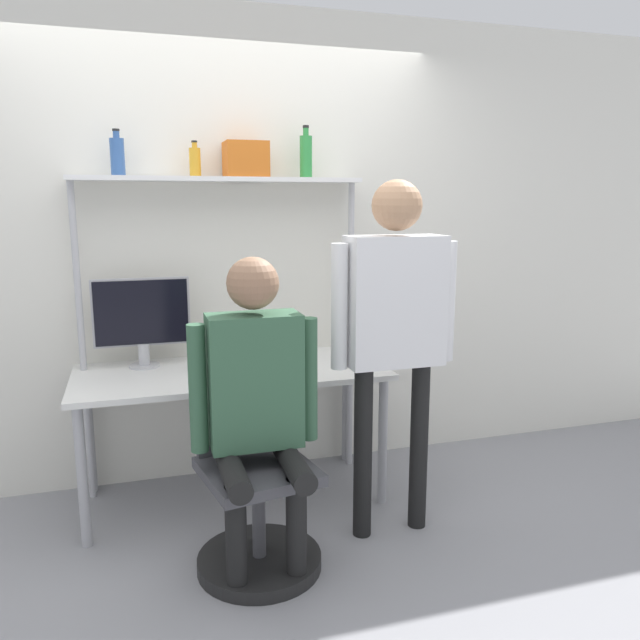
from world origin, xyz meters
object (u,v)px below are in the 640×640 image
at_px(bottle_amber, 195,161).
at_px(storage_box, 246,159).
at_px(bottle_green, 306,156).
at_px(monitor, 142,317).
at_px(bottle_blue, 117,156).
at_px(laptop, 240,363).
at_px(person_standing, 394,312).
at_px(cell_phone, 296,374).
at_px(office_chair, 255,504).
at_px(person_seated, 256,391).

xyz_separation_m(bottle_amber, storage_box, (0.27, 0.00, 0.02)).
bearing_deg(bottle_green, monitor, -178.32).
height_order(bottle_amber, storage_box, storage_box).
xyz_separation_m(bottle_blue, bottle_green, (1.01, -0.00, 0.02)).
distance_m(laptop, storage_box, 1.12).
bearing_deg(person_standing, cell_phone, 134.92).
bearing_deg(laptop, person_standing, -35.46).
bearing_deg(storage_box, cell_phone, -69.58).
bearing_deg(storage_box, bottle_green, 0.00).
distance_m(office_chair, bottle_blue, 1.88).
relative_size(laptop, bottle_blue, 1.25).
height_order(person_seated, bottle_green, bottle_green).
height_order(office_chair, person_standing, person_standing).
xyz_separation_m(laptop, bottle_blue, (-0.55, 0.35, 1.06)).
distance_m(bottle_amber, storage_box, 0.27).
distance_m(monitor, person_seated, 1.04).
distance_m(office_chair, bottle_amber, 1.80).
distance_m(person_seated, person_standing, 0.76).
bearing_deg(bottle_blue, bottle_amber, -0.00).
bearing_deg(laptop, monitor, 146.06).
relative_size(laptop, office_chair, 0.31).
bearing_deg(person_standing, bottle_blue, 146.01).
height_order(person_seated, person_standing, person_standing).
relative_size(office_chair, person_standing, 0.54).
bearing_deg(monitor, laptop, -33.94).
xyz_separation_m(monitor, person_standing, (1.14, -0.79, 0.10)).
height_order(cell_phone, bottle_blue, bottle_blue).
height_order(laptop, person_standing, person_standing).
bearing_deg(bottle_amber, bottle_green, 0.00).
height_order(bottle_blue, bottle_amber, bottle_blue).
xyz_separation_m(person_standing, bottle_green, (-0.20, 0.82, 0.76)).
bearing_deg(bottle_amber, bottle_blue, 180.00).
relative_size(monitor, person_seated, 0.37).
height_order(office_chair, person_seated, person_seated).
height_order(monitor, bottle_amber, bottle_amber).
bearing_deg(monitor, cell_phone, -28.37).
xyz_separation_m(monitor, bottle_blue, (-0.08, 0.03, 0.84)).
relative_size(monitor, storage_box, 2.25).
height_order(cell_phone, person_standing, person_standing).
bearing_deg(bottle_blue, monitor, -19.68).
bearing_deg(cell_phone, monitor, 151.63).
relative_size(office_chair, person_seated, 0.67).
xyz_separation_m(office_chair, person_seated, (0.01, -0.05, 0.54)).
distance_m(laptop, bottle_amber, 1.11).
bearing_deg(bottle_green, office_chair, -118.79).
bearing_deg(bottle_amber, person_standing, -45.00).
distance_m(office_chair, person_standing, 1.09).
height_order(monitor, bottle_blue, bottle_blue).
xyz_separation_m(office_chair, bottle_green, (0.50, 0.91, 1.59)).
relative_size(monitor, laptop, 1.74).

